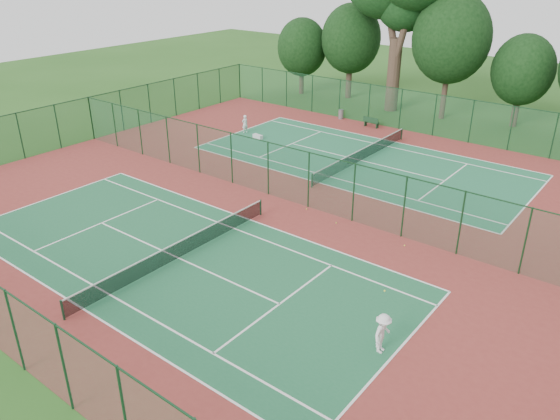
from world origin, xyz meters
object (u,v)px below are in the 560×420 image
object	(u,v)px
trash_bin	(341,114)
kit_bag	(258,137)
bench	(371,122)
player_near	(383,333)
player_far	(245,124)

from	to	relation	value
trash_bin	kit_bag	xyz separation A→B (m)	(-2.20, -9.26, -0.25)
bench	kit_bag	world-z (taller)	bench
player_near	player_far	distance (m)	28.96
player_far	player_near	bearing A→B (deg)	64.47
player_near	kit_bag	xyz separation A→B (m)	(-20.81, 17.39, -0.68)
trash_bin	kit_bag	distance (m)	9.53
player_far	kit_bag	world-z (taller)	player_far
trash_bin	bench	xyz separation A→B (m)	(3.52, -0.65, 0.04)
kit_bag	bench	bearing A→B (deg)	64.15
player_far	trash_bin	xyz separation A→B (m)	(4.10, 8.69, -0.35)
player_near	trash_bin	bearing A→B (deg)	31.72
player_far	kit_bag	bearing A→B (deg)	85.87
trash_bin	bench	world-z (taller)	bench
bench	trash_bin	bearing A→B (deg)	170.34
bench	player_far	bearing A→B (deg)	-132.67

